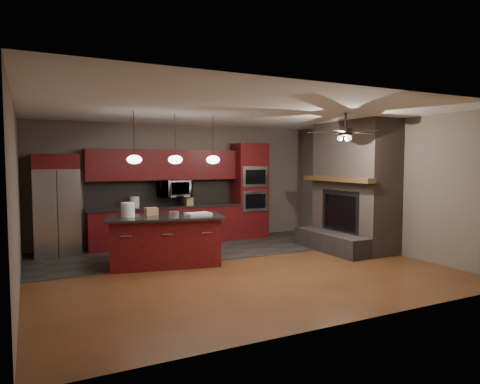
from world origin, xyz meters
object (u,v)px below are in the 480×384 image
microwave (174,188)px  cardboard_box (151,211)px  paint_can (174,215)px  paint_tray (198,214)px  white_bucket (128,210)px  oven_tower (250,191)px  counter_bucket (135,202)px  refrigerator (56,205)px  counter_box (189,201)px  kitchen_island (165,241)px

microwave → cardboard_box: 2.03m
paint_can → paint_tray: bearing=17.8°
microwave → white_bucket: (-1.46, -1.85, -0.25)m
white_bucket → cardboard_box: white_bucket is taller
oven_tower → counter_bucket: 2.92m
microwave → refrigerator: (-2.56, -0.13, -0.26)m
refrigerator → cardboard_box: size_ratio=9.24×
microwave → counter_box: size_ratio=4.01×
microwave → oven_tower: bearing=-1.7°
microwave → kitchen_island: (-0.83, -2.01, -0.83)m
kitchen_island → refrigerator: bearing=143.8°
refrigerator → counter_box: (2.89, 0.03, -0.05)m
cardboard_box → refrigerator: bearing=127.8°
paint_can → counter_bucket: (-0.20, 2.25, 0.04)m
kitchen_island → counter_box: (1.16, 1.91, 0.53)m
kitchen_island → white_bucket: size_ratio=8.50×
microwave → white_bucket: bearing=-128.3°
white_bucket → cardboard_box: size_ratio=1.18×
refrigerator → counter_box: size_ratio=11.36×
microwave → paint_tray: (-0.22, -2.13, -0.36)m
refrigerator → microwave: bearing=2.9°
kitchen_island → paint_tray: (0.61, -0.11, 0.48)m
cardboard_box → counter_box: 2.12m
refrigerator → kitchen_island: bearing=-47.4°
paint_tray → counter_box: bearing=70.6°
microwave → counter_bucket: size_ratio=3.04×
refrigerator → white_bucket: bearing=-57.5°
oven_tower → counter_box: (-1.64, -0.04, -0.20)m
kitchen_island → cardboard_box: cardboard_box is taller
paint_can → paint_tray: paint_can is taller
oven_tower → refrigerator: size_ratio=1.15×
oven_tower → white_bucket: (-3.44, -1.79, -0.14)m
kitchen_island → counter_box: size_ratio=12.31×
oven_tower → counter_box: oven_tower is taller
kitchen_island → paint_can: paint_can is taller
kitchen_island → counter_bucket: (-0.11, 1.96, 0.55)m
paint_tray → counter_bucket: size_ratio=1.86×
refrigerator → counter_bucket: 1.62m
refrigerator → counter_bucket: size_ratio=8.62×
refrigerator → paint_can: (1.82, -2.16, -0.06)m
paint_can → paint_tray: 0.55m
white_bucket → counter_bucket: white_bucket is taller
microwave → cardboard_box: (-1.01, -1.74, -0.31)m
microwave → counter_bucket: 0.98m
paint_can → white_bucket: bearing=148.3°
counter_box → paint_can: bearing=-115.6°
counter_box → paint_tray: bearing=-104.7°
microwave → paint_can: size_ratio=4.24×
paint_tray → counter_box: counter_box is taller
refrigerator → cardboard_box: bearing=-46.1°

